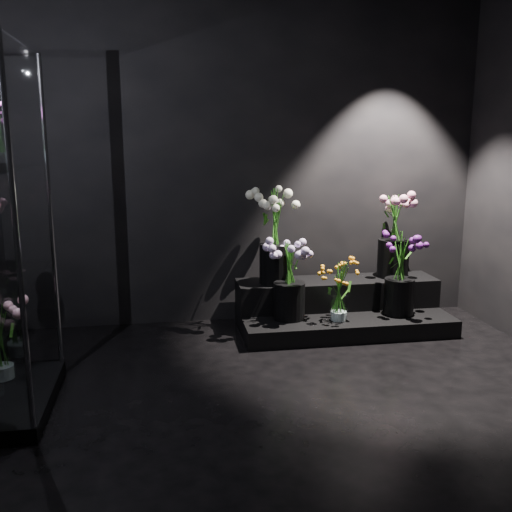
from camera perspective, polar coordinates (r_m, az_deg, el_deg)
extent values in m
plane|color=black|center=(3.29, 4.88, -16.90)|extent=(4.00, 4.00, 0.00)
plane|color=black|center=(4.85, -0.76, 9.74)|extent=(4.00, 0.00, 4.00)
cube|color=black|center=(4.84, 8.69, -6.43)|extent=(1.72, 0.76, 0.14)
cube|color=black|center=(4.96, 8.08, -3.66)|extent=(1.72, 0.38, 0.24)
cube|color=black|center=(3.79, -23.93, -13.09)|extent=(0.57, 0.94, 0.09)
cylinder|color=white|center=(4.60, 8.30, -5.15)|extent=(0.14, 0.14, 0.20)
cylinder|color=black|center=(4.58, 3.33, -4.48)|extent=(0.25, 0.25, 0.30)
cylinder|color=black|center=(4.84, 14.09, -3.94)|extent=(0.24, 0.24, 0.30)
cylinder|color=black|center=(4.72, 1.98, -0.76)|extent=(0.27, 0.27, 0.34)
cylinder|color=black|center=(5.08, 13.54, -0.21)|extent=(0.27, 0.27, 0.33)
cylinder|color=white|center=(3.94, -24.11, -9.46)|extent=(0.15, 0.15, 0.25)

